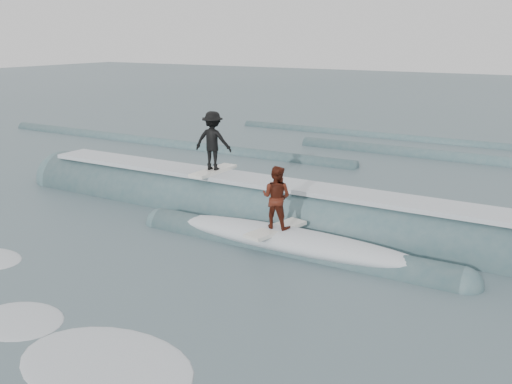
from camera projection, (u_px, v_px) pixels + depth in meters
The scene contains 6 objects.
ground at pixel (143, 289), 13.09m from camera, with size 160.00×160.00×0.00m, color #3F575D.
breaking_wave at pixel (274, 220), 17.81m from camera, with size 21.10×3.94×2.31m.
surfer_black at pixel (213, 143), 18.64m from camera, with size 1.36×2.01×2.03m.
surfer_red at pixel (276, 201), 15.31m from camera, with size 0.98×2.07×1.82m.
whitewater at pixel (61, 335), 11.10m from camera, with size 14.89×6.40×0.10m.
far_swells at pixel (371, 153), 28.13m from camera, with size 39.60×8.65×0.80m.
Camera 1 is at (8.34, -9.02, 5.67)m, focal length 40.00 mm.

